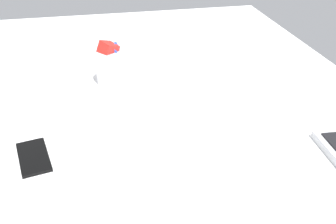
{
  "coord_description": "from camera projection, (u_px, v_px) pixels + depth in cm",
  "views": [
    {
      "loc": [
        106.94,
        -15.8,
        75.85
      ],
      "look_at": [
        20.73,
        2.01,
        24.0
      ],
      "focal_mm": 42.33,
      "sensor_mm": 36.0,
      "label": 1
    }
  ],
  "objects": [
    {
      "name": "cell_phone",
      "position": [
        34.0,
        157.0,
        0.95
      ],
      "size": [
        15.12,
        9.59,
        0.8
      ],
      "primitive_type": "cube",
      "rotation": [
        0.0,
        0.0,
        4.92
      ],
      "color": "black",
      "rests_on": "bed_mattress"
    },
    {
      "name": "bed_mattress",
      "position": [
        149.0,
        121.0,
        1.27
      ],
      "size": [
        180.0,
        140.0,
        18.0
      ],
      "primitive_type": "cube",
      "color": "white",
      "rests_on": "ground"
    },
    {
      "name": "snack_cup",
      "position": [
        110.0,
        65.0,
        1.27
      ],
      "size": [
        9.89,
        9.36,
        15.07
      ],
      "color": "silver",
      "rests_on": "bed_mattress"
    }
  ]
}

